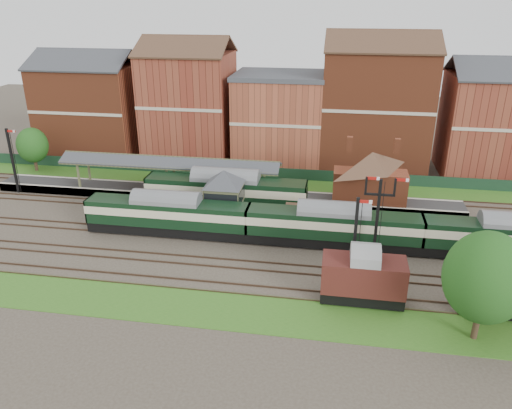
% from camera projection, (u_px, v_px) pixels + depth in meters
% --- Properties ---
extents(ground, '(160.00, 160.00, 0.00)m').
position_uv_depth(ground, '(248.00, 240.00, 49.34)').
color(ground, '#473D33').
rests_on(ground, ground).
extents(grass_back, '(90.00, 4.50, 0.06)m').
position_uv_depth(grass_back, '(270.00, 183.00, 63.86)').
color(grass_back, '#2D6619').
rests_on(grass_back, ground).
extents(grass_front, '(90.00, 5.00, 0.06)m').
position_uv_depth(grass_front, '(220.00, 309.00, 38.43)').
color(grass_front, '#2D6619').
rests_on(grass_front, ground).
extents(fence, '(90.00, 0.12, 1.50)m').
position_uv_depth(fence, '(272.00, 173.00, 65.39)').
color(fence, '#193823').
rests_on(fence, ground).
extents(platform, '(55.00, 3.40, 1.00)m').
position_uv_depth(platform, '(221.00, 196.00, 58.75)').
color(platform, '#2D2D2D').
rests_on(platform, ground).
extents(signal_box, '(5.40, 5.40, 6.00)m').
position_uv_depth(signal_box, '(224.00, 196.00, 51.50)').
color(signal_box, '#617654').
rests_on(signal_box, ground).
extents(brick_hut, '(3.20, 2.64, 2.94)m').
position_uv_depth(brick_hut, '(301.00, 219.00, 51.07)').
color(brick_hut, maroon).
rests_on(brick_hut, ground).
extents(station_building, '(8.10, 8.10, 5.90)m').
position_uv_depth(station_building, '(370.00, 176.00, 54.84)').
color(station_building, brown).
rests_on(station_building, platform).
extents(canopy, '(26.00, 3.89, 4.08)m').
position_uv_depth(canopy, '(169.00, 160.00, 58.06)').
color(canopy, '#4B4D30').
rests_on(canopy, platform).
extents(semaphore_bracket, '(3.60, 0.25, 8.18)m').
position_uv_depth(semaphore_bracket, '(378.00, 216.00, 43.45)').
color(semaphore_bracket, black).
rests_on(semaphore_bracket, ground).
extents(semaphore_platform_end, '(1.23, 0.25, 8.00)m').
position_uv_depth(semaphore_platform_end, '(13.00, 160.00, 59.50)').
color(semaphore_platform_end, black).
rests_on(semaphore_platform_end, ground).
extents(semaphore_siding, '(1.23, 0.25, 8.00)m').
position_uv_depth(semaphore_siding, '(355.00, 242.00, 39.85)').
color(semaphore_siding, black).
rests_on(semaphore_siding, ground).
extents(town_backdrop, '(69.00, 10.00, 16.00)m').
position_uv_depth(town_backdrop, '(278.00, 114.00, 69.33)').
color(town_backdrop, brown).
rests_on(town_backdrop, ground).
extents(dmu_train, '(49.13, 2.59, 3.77)m').
position_uv_depth(dmu_train, '(333.00, 225.00, 47.23)').
color(dmu_train, black).
rests_on(dmu_train, ground).
extents(platform_railcar, '(17.80, 2.81, 4.10)m').
position_uv_depth(platform_railcar, '(226.00, 191.00, 54.85)').
color(platform_railcar, black).
rests_on(platform_railcar, ground).
extents(goods_van_a, '(6.41, 2.78, 3.89)m').
position_uv_depth(goods_van_a, '(363.00, 277.00, 38.68)').
color(goods_van_a, black).
rests_on(goods_van_a, ground).
extents(goods_van_b, '(5.93, 2.57, 3.60)m').
position_uv_depth(goods_van_b, '(505.00, 291.00, 37.18)').
color(goods_van_b, black).
rests_on(goods_van_b, ground).
extents(tree_far, '(5.64, 5.64, 8.22)m').
position_uv_depth(tree_far, '(486.00, 278.00, 33.32)').
color(tree_far, '#382619').
rests_on(tree_far, ground).
extents(tree_back, '(4.11, 4.11, 6.01)m').
position_uv_depth(tree_back, '(32.00, 145.00, 67.14)').
color(tree_back, '#382619').
rests_on(tree_back, ground).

